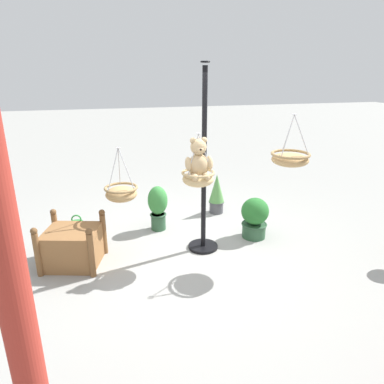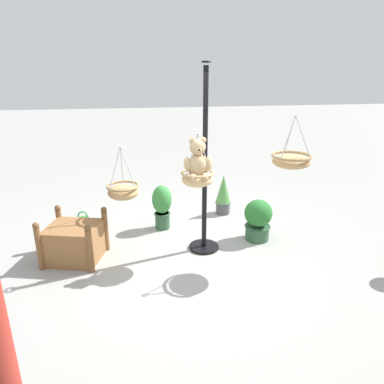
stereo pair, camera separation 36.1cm
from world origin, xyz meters
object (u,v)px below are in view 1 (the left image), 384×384
hanging_basket_left_high (290,159)px  potted_plant_tall_leafy (158,206)px  wooden_planter_box (73,245)px  watering_can (76,226)px  display_pole_central (204,195)px  hanging_basket_with_teddy (198,178)px  potted_plant_fern_front (217,194)px  hanging_basket_right_low (121,193)px  teddy_bear (199,161)px  greenhouse_pillar_right (10,279)px  potted_plant_flowering_red (255,217)px

hanging_basket_left_high → potted_plant_tall_leafy: 2.29m
wooden_planter_box → watering_can: size_ratio=2.61×
display_pole_central → hanging_basket_with_teddy: display_pole_central is taller
display_pole_central → potted_plant_fern_front: (-0.61, -1.26, -0.47)m
hanging_basket_right_low → wooden_planter_box: size_ratio=0.85×
teddy_bear → greenhouse_pillar_right: 2.95m
greenhouse_pillar_right → watering_can: (0.01, -3.70, -1.35)m
display_pole_central → greenhouse_pillar_right: 3.32m
hanging_basket_left_high → watering_can: 3.54m
wooden_planter_box → hanging_basket_right_low: bearing=-160.0°
hanging_basket_left_high → watering_can: (2.88, -1.55, -1.34)m
hanging_basket_with_teddy → watering_can: hanging_basket_with_teddy is taller
potted_plant_fern_front → wooden_planter_box: bearing=27.5°
hanging_basket_with_teddy → teddy_bear: bearing=90.0°
teddy_bear → potted_plant_fern_front: teddy_bear is taller
hanging_basket_right_low → wooden_planter_box: bearing=20.0°
hanging_basket_with_teddy → watering_can: (1.72, -1.27, -1.08)m
display_pole_central → potted_plant_flowering_red: bearing=-170.1°
greenhouse_pillar_right → wooden_planter_box: (-0.02, -2.67, -1.18)m
hanging_basket_right_low → potted_plant_tall_leafy: (-0.59, -0.56, -0.47)m
hanging_basket_left_high → hanging_basket_right_low: hanging_basket_left_high is taller
potted_plant_fern_front → display_pole_central: bearing=64.3°
hanging_basket_with_teddy → potted_plant_flowering_red: (-1.03, -0.40, -0.84)m
wooden_planter_box → watering_can: bearing=-88.3°
hanging_basket_right_low → greenhouse_pillar_right: (0.72, 2.92, 0.57)m
display_pole_central → potted_plant_tall_leafy: 1.06m
teddy_bear → wooden_planter_box: bearing=-8.8°
greenhouse_pillar_right → potted_plant_tall_leafy: size_ratio=4.00×
teddy_bear → potted_plant_fern_front: (-0.76, -1.54, -1.04)m
potted_plant_fern_front → watering_can: size_ratio=2.12×
display_pole_central → hanging_basket_left_high: (-1.01, 0.53, 0.60)m
hanging_basket_with_teddy → greenhouse_pillar_right: greenhouse_pillar_right is taller
hanging_basket_with_teddy → potted_plant_flowering_red: size_ratio=1.08×
hanging_basket_with_teddy → hanging_basket_right_low: size_ratio=0.91×
hanging_basket_with_teddy → teddy_bear: 0.23m
hanging_basket_with_teddy → wooden_planter_box: hanging_basket_with_teddy is taller
potted_plant_tall_leafy → greenhouse_pillar_right: bearing=69.3°
greenhouse_pillar_right → potted_plant_flowering_red: greenhouse_pillar_right is taller
potted_plant_flowering_red → potted_plant_tall_leafy: (1.43, -0.65, 0.07)m
potted_plant_fern_front → watering_can: potted_plant_fern_front is taller
hanging_basket_with_teddy → wooden_planter_box: 1.93m
teddy_bear → hanging_basket_left_high: (-1.16, 0.25, 0.03)m
hanging_basket_right_low → potted_plant_fern_front: 2.09m
hanging_basket_left_high → hanging_basket_right_low: 2.35m
display_pole_central → wooden_planter_box: 1.92m
display_pole_central → potted_plant_flowering_red: display_pole_central is taller
hanging_basket_left_high → potted_plant_fern_front: hanging_basket_left_high is taller
wooden_planter_box → potted_plant_flowering_red: 2.73m
hanging_basket_right_low → hanging_basket_left_high: bearing=160.3°
wooden_planter_box → potted_plant_fern_front: 2.76m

